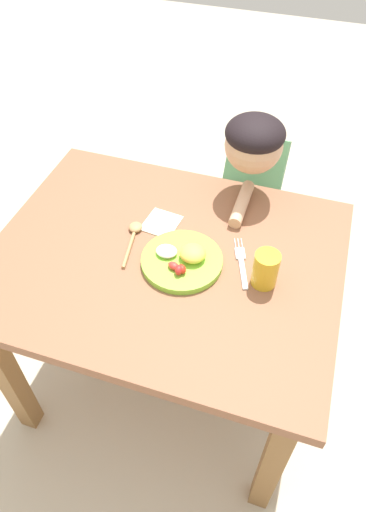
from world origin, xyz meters
name	(u,v)px	position (x,y,z in m)	size (l,w,h in m)	color
ground_plane	(170,376)	(0.00, 0.00, 0.00)	(8.00, 8.00, 0.00)	beige
dining_table	(165,280)	(0.00, 0.00, 0.62)	(1.02, 0.81, 0.73)	brown
plate	(183,259)	(0.06, -0.01, 0.75)	(0.23, 0.23, 0.06)	#86CE39
fork	(242,263)	(0.22, 0.04, 0.73)	(0.08, 0.19, 0.01)	silver
spoon	(134,234)	(-0.12, 0.05, 0.74)	(0.06, 0.19, 0.02)	tan
drinking_cup	(265,269)	(0.29, -0.01, 0.78)	(0.07, 0.07, 0.11)	gold
person	(249,209)	(0.17, 0.47, 0.56)	(0.21, 0.45, 1.00)	#403F5B
napkin	(161,223)	(-0.05, 0.12, 0.73)	(0.10, 0.11, 0.00)	white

